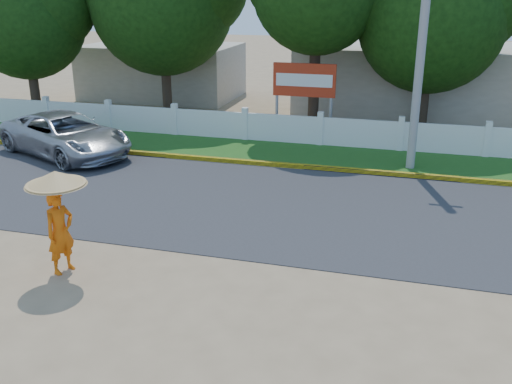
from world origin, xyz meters
TOP-DOWN VIEW (x-y plane):
  - ground at (0.00, 0.00)m, footprint 120.00×120.00m
  - road at (0.00, 4.50)m, footprint 60.00×7.00m
  - grass_verge at (0.00, 9.75)m, footprint 60.00×3.50m
  - curb at (0.00, 8.05)m, footprint 40.00×0.18m
  - fence at (0.00, 11.20)m, footprint 40.00×0.10m
  - building_near at (3.00, 18.00)m, footprint 10.00×6.00m
  - building_far at (-10.00, 19.00)m, footprint 8.00×5.00m
  - utility_pole at (3.43, 9.09)m, footprint 0.28×0.28m
  - vehicle at (-8.62, 7.41)m, footprint 6.02×4.53m
  - monk_with_parasol at (-3.59, -0.48)m, footprint 1.25×1.25m
  - billboard at (-0.88, 12.30)m, footprint 2.50×0.13m
  - tree_row at (4.46, 14.18)m, footprint 40.64×7.81m

SIDE VIEW (x-z plane):
  - ground at x=0.00m, z-range 0.00..0.00m
  - road at x=0.00m, z-range 0.00..0.02m
  - grass_verge at x=0.00m, z-range 0.00..0.03m
  - curb at x=0.00m, z-range 0.00..0.16m
  - fence at x=0.00m, z-range 0.00..1.10m
  - vehicle at x=-8.62m, z-range 0.00..1.52m
  - building_far at x=-10.00m, z-range 0.00..2.80m
  - monk_with_parasol at x=-3.59m, z-range 0.35..2.62m
  - building_near at x=3.00m, z-range 0.00..3.20m
  - billboard at x=-0.88m, z-range 0.67..3.62m
  - utility_pole at x=3.43m, z-range 0.00..6.98m
  - tree_row at x=4.46m, z-range 0.48..9.48m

